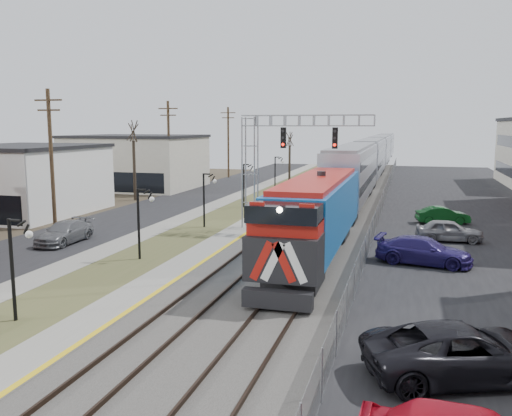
% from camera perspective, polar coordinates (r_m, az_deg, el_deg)
% --- Properties ---
extents(street_west, '(7.00, 120.00, 0.04)m').
position_cam_1_polar(street_west, '(49.23, -10.70, -0.12)').
color(street_west, black).
rests_on(street_west, ground).
extents(sidewalk, '(2.00, 120.00, 0.08)m').
position_cam_1_polar(sidewalk, '(47.42, -5.81, -0.32)').
color(sidewalk, gray).
rests_on(sidewalk, ground).
extents(grass_median, '(4.00, 120.00, 0.06)m').
position_cam_1_polar(grass_median, '(46.42, -2.36, -0.49)').
color(grass_median, '#494D29').
rests_on(grass_median, ground).
extents(platform, '(2.00, 120.00, 0.24)m').
position_cam_1_polar(platform, '(45.58, 1.23, -0.54)').
color(platform, gray).
rests_on(platform, ground).
extents(ballast_bed, '(8.00, 120.00, 0.20)m').
position_cam_1_polar(ballast_bed, '(44.62, 7.46, -0.84)').
color(ballast_bed, '#595651').
rests_on(ballast_bed, ground).
extents(parking_lot, '(16.00, 120.00, 0.04)m').
position_cam_1_polar(parking_lot, '(44.58, 22.91, -1.57)').
color(parking_lot, black).
rests_on(parking_lot, ground).
extents(platform_edge, '(0.24, 120.00, 0.01)m').
position_cam_1_polar(platform_edge, '(45.35, 2.30, -0.43)').
color(platform_edge, gold).
rests_on(platform_edge, platform).
extents(track_near, '(1.58, 120.00, 0.15)m').
position_cam_1_polar(track_near, '(44.91, 4.94, -0.51)').
color(track_near, '#2D2119').
rests_on(track_near, ballast_bed).
extents(track_far, '(1.58, 120.00, 0.15)m').
position_cam_1_polar(track_far, '(44.41, 9.38, -0.70)').
color(track_far, '#2D2119').
rests_on(track_far, ballast_bed).
extents(train, '(3.00, 108.65, 5.33)m').
position_cam_1_polar(train, '(75.99, 12.12, 5.11)').
color(train, blue).
rests_on(train, ground).
extents(signal_gantry, '(9.00, 1.07, 8.15)m').
position_cam_1_polar(signal_gantry, '(37.69, 1.87, 5.89)').
color(signal_gantry, gray).
rests_on(signal_gantry, ground).
extents(lampposts, '(0.14, 62.14, 4.00)m').
position_cam_1_polar(lampposts, '(30.85, -12.01, -1.63)').
color(lampposts, black).
rests_on(lampposts, ground).
extents(utility_poles, '(0.28, 80.28, 10.00)m').
position_cam_1_polar(utility_poles, '(41.74, -20.73, 4.80)').
color(utility_poles, '#4C3823').
rests_on(utility_poles, ground).
extents(fence, '(0.04, 120.00, 1.60)m').
position_cam_1_polar(fence, '(44.12, 12.88, -0.17)').
color(fence, gray).
rests_on(fence, ground).
extents(bare_trees, '(12.30, 42.30, 5.95)m').
position_cam_1_polar(bare_trees, '(52.91, -10.04, 3.43)').
color(bare_trees, '#382D23').
rests_on(bare_trees, ground).
extents(car_lot_c, '(6.40, 4.61, 1.62)m').
position_cam_1_polar(car_lot_c, '(17.53, 20.94, -14.08)').
color(car_lot_c, black).
rests_on(car_lot_c, ground).
extents(car_lot_d, '(5.31, 2.86, 1.46)m').
position_cam_1_polar(car_lot_d, '(30.49, 17.23, -4.39)').
color(car_lot_d, navy).
rests_on(car_lot_d, ground).
extents(car_lot_e, '(4.23, 1.86, 1.42)m').
position_cam_1_polar(car_lot_e, '(36.94, 19.65, -2.30)').
color(car_lot_e, slate).
rests_on(car_lot_e, ground).
extents(car_lot_f, '(4.11, 2.18, 1.29)m').
position_cam_1_polar(car_lot_f, '(43.44, 19.05, -0.77)').
color(car_lot_f, '#0E4619').
rests_on(car_lot_f, ground).
extents(car_street_b, '(1.97, 4.70, 1.36)m').
position_cam_1_polar(car_street_b, '(36.42, -19.51, -2.49)').
color(car_street_b, slate).
rests_on(car_street_b, ground).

